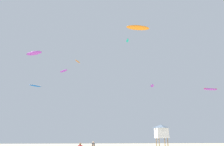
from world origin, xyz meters
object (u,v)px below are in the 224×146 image
kite_aloft_3 (127,41)px  kite_aloft_6 (78,62)px  kite_aloft_4 (64,71)px  lifeguard_tower (161,131)px  kite_aloft_0 (152,86)px  kite_aloft_7 (34,53)px  kite_aloft_1 (138,28)px  kite_aloft_2 (211,89)px  kite_aloft_5 (35,86)px

kite_aloft_3 → kite_aloft_6: (-12.36, 9.95, -2.28)m
kite_aloft_3 → kite_aloft_4: size_ratio=0.64×
lifeguard_tower → kite_aloft_0: bearing=77.1°
kite_aloft_3 → kite_aloft_7: bearing=-163.0°
kite_aloft_0 → kite_aloft_4: 24.29m
kite_aloft_1 → kite_aloft_6: 25.02m
kite_aloft_1 → kite_aloft_3: kite_aloft_3 is taller
lifeguard_tower → kite_aloft_1: 19.05m
lifeguard_tower → kite_aloft_2: kite_aloft_2 is taller
lifeguard_tower → kite_aloft_6: kite_aloft_6 is taller
kite_aloft_1 → kite_aloft_0: bearing=68.6°
kite_aloft_6 → kite_aloft_7: kite_aloft_6 is taller
lifeguard_tower → kite_aloft_5: size_ratio=1.44×
kite_aloft_3 → kite_aloft_4: (-15.87, 8.65, -5.52)m
kite_aloft_3 → kite_aloft_6: kite_aloft_3 is taller
lifeguard_tower → kite_aloft_3: bearing=112.2°
kite_aloft_7 → kite_aloft_0: bearing=28.6°
kite_aloft_0 → kite_aloft_3: (-8.19, -9.22, 8.87)m
kite_aloft_0 → kite_aloft_3: bearing=-131.6°
kite_aloft_5 → kite_aloft_0: bearing=5.1°
kite_aloft_7 → kite_aloft_5: bearing=100.5°
kite_aloft_6 → kite_aloft_3: bearing=-38.8°
kite_aloft_0 → kite_aloft_7: size_ratio=0.84×
kite_aloft_1 → kite_aloft_5: size_ratio=1.54×
kite_aloft_3 → kite_aloft_2: bearing=-54.1°
kite_aloft_0 → kite_aloft_4: bearing=-178.6°
kite_aloft_0 → kite_aloft_2: kite_aloft_0 is taller
kite_aloft_5 → kite_aloft_6: bearing=19.2°
kite_aloft_0 → kite_aloft_5: (-30.38, -2.69, -1.31)m
kite_aloft_2 → kite_aloft_3: kite_aloft_3 is taller
lifeguard_tower → kite_aloft_6: 31.78m
kite_aloft_3 → kite_aloft_1: bearing=-90.3°
kite_aloft_4 → kite_aloft_0: bearing=1.4°
kite_aloft_1 → kite_aloft_6: size_ratio=1.55×
kite_aloft_3 → kite_aloft_7: 21.74m
kite_aloft_3 → kite_aloft_7: (-19.86, -6.07, -6.45)m
kite_aloft_7 → kite_aloft_3: bearing=17.0°
kite_aloft_3 → kite_aloft_5: (-22.19, 6.52, -10.18)m
kite_aloft_0 → kite_aloft_5: bearing=-174.9°
kite_aloft_3 → kite_aloft_6: 16.03m
kite_aloft_0 → kite_aloft_2: 24.95m
kite_aloft_0 → kite_aloft_4: (-24.05, -0.57, 3.35)m
kite_aloft_2 → kite_aloft_7: (-30.61, 8.77, 8.54)m
lifeguard_tower → kite_aloft_0: 22.96m
kite_aloft_1 → kite_aloft_2: (10.81, -3.00, -12.09)m
kite_aloft_0 → kite_aloft_7: 32.03m
kite_aloft_1 → kite_aloft_2: size_ratio=1.78×
kite_aloft_0 → kite_aloft_7: kite_aloft_7 is taller
kite_aloft_4 → kite_aloft_7: bearing=-105.2°
kite_aloft_5 → lifeguard_tower: bearing=-31.6°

